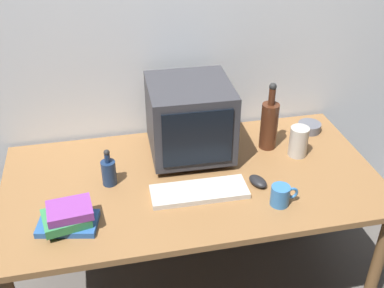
% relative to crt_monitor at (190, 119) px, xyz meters
% --- Properties ---
extents(ground_plane, '(6.00, 6.00, 0.00)m').
position_rel_crt_monitor_xyz_m(ground_plane, '(-0.03, -0.20, -0.94)').
color(ground_plane, '#56514C').
extents(back_wall, '(4.00, 0.08, 2.50)m').
position_rel_crt_monitor_xyz_m(back_wall, '(-0.03, 0.30, 0.31)').
color(back_wall, silver).
rests_on(back_wall, ground).
extents(desk, '(1.70, 0.88, 0.75)m').
position_rel_crt_monitor_xyz_m(desk, '(-0.03, -0.20, -0.27)').
color(desk, olive).
rests_on(desk, ground).
extents(crt_monitor, '(0.39, 0.40, 0.37)m').
position_rel_crt_monitor_xyz_m(crt_monitor, '(0.00, 0.00, 0.00)').
color(crt_monitor, '#333338').
rests_on(crt_monitor, desk).
extents(keyboard, '(0.42, 0.16, 0.02)m').
position_rel_crt_monitor_xyz_m(keyboard, '(-0.03, -0.32, -0.18)').
color(keyboard, beige).
rests_on(keyboard, desk).
extents(computer_mouse, '(0.09, 0.11, 0.04)m').
position_rel_crt_monitor_xyz_m(computer_mouse, '(0.24, -0.31, -0.17)').
color(computer_mouse, black).
rests_on(computer_mouse, desk).
extents(bottle_tall, '(0.08, 0.08, 0.35)m').
position_rel_crt_monitor_xyz_m(bottle_tall, '(0.39, -0.02, -0.06)').
color(bottle_tall, '#472314').
rests_on(bottle_tall, desk).
extents(bottle_short, '(0.06, 0.06, 0.18)m').
position_rel_crt_monitor_xyz_m(bottle_short, '(-0.40, -0.17, -0.13)').
color(bottle_short, navy).
rests_on(bottle_short, desk).
extents(book_stack, '(0.26, 0.19, 0.10)m').
position_rel_crt_monitor_xyz_m(book_stack, '(-0.58, -0.42, -0.15)').
color(book_stack, '#28569E').
rests_on(book_stack, desk).
extents(mug, '(0.12, 0.08, 0.09)m').
position_rel_crt_monitor_xyz_m(mug, '(0.29, -0.46, -0.15)').
color(mug, '#3370B2').
rests_on(mug, desk).
extents(cd_spindle, '(0.12, 0.12, 0.04)m').
position_rel_crt_monitor_xyz_m(cd_spindle, '(0.66, 0.08, -0.17)').
color(cd_spindle, '#595B66').
rests_on(cd_spindle, desk).
extents(metal_canister, '(0.09, 0.09, 0.15)m').
position_rel_crt_monitor_xyz_m(metal_canister, '(0.51, -0.12, -0.12)').
color(metal_canister, '#B7B2A8').
rests_on(metal_canister, desk).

